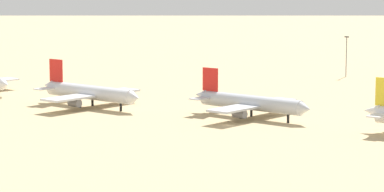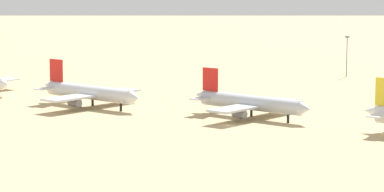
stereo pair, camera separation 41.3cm
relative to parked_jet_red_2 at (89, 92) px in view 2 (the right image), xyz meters
The scene contains 4 objects.
ground 53.98m from the parked_jet_red_2, ahead, with size 4000.00×4000.00×0.00m, color tan.
parked_jet_red_2 is the anchor object (origin of this frame).
parked_jet_red_3 52.52m from the parked_jet_red_2, ahead, with size 40.34×34.36×13.35m.
light_pole_west 127.50m from the parked_jet_red_2, 73.08° to the left, with size 1.80×0.50×16.55m.
Camera 2 is at (107.45, -196.47, 37.83)m, focal length 79.18 mm.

